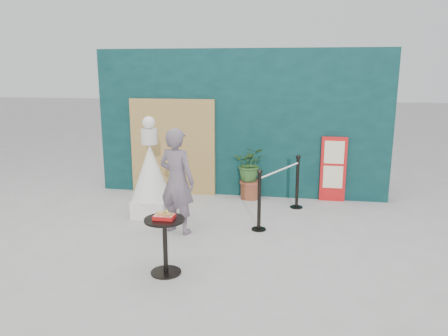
% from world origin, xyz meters
% --- Properties ---
extents(ground, '(60.00, 60.00, 0.00)m').
position_xyz_m(ground, '(0.00, 0.00, 0.00)').
color(ground, '#ADAAA5').
rests_on(ground, ground).
extents(back_wall, '(6.00, 0.30, 3.00)m').
position_xyz_m(back_wall, '(0.00, 3.15, 1.50)').
color(back_wall, '#09292A').
rests_on(back_wall, ground).
extents(bamboo_fence, '(1.80, 0.08, 2.00)m').
position_xyz_m(bamboo_fence, '(-1.40, 2.94, 1.00)').
color(bamboo_fence, tan).
rests_on(bamboo_fence, ground).
extents(woman, '(0.72, 0.59, 1.72)m').
position_xyz_m(woman, '(-0.69, 0.76, 0.86)').
color(woman, slate).
rests_on(woman, ground).
extents(menu_board, '(0.50, 0.07, 1.30)m').
position_xyz_m(menu_board, '(1.90, 2.95, 0.65)').
color(menu_board, red).
rests_on(menu_board, ground).
extents(statue, '(0.70, 0.70, 1.81)m').
position_xyz_m(statue, '(-1.37, 1.45, 0.74)').
color(statue, white).
rests_on(statue, ground).
extents(cafe_table, '(0.52, 0.52, 0.75)m').
position_xyz_m(cafe_table, '(-0.44, -0.69, 0.50)').
color(cafe_table, black).
rests_on(cafe_table, ground).
extents(food_basket, '(0.26, 0.19, 0.11)m').
position_xyz_m(food_basket, '(-0.44, -0.69, 0.79)').
color(food_basket, red).
rests_on(food_basket, cafe_table).
extents(planter, '(0.64, 0.55, 1.08)m').
position_xyz_m(planter, '(0.26, 2.82, 0.63)').
color(planter, brown).
rests_on(planter, ground).
extents(stanchion_barrier, '(0.84, 1.54, 1.03)m').
position_xyz_m(stanchion_barrier, '(0.91, 1.72, 0.49)').
color(stanchion_barrier, black).
rests_on(stanchion_barrier, ground).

